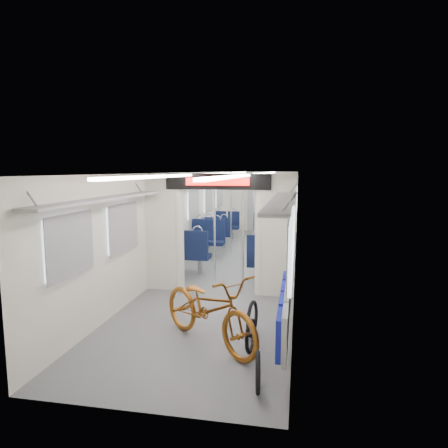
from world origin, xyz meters
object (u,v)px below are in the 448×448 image
object	(u,v)px
bicycle	(209,308)
bike_hoop_a	(258,375)
seat_bay_far_left	(222,227)
stanchion_far_right	(254,213)
stanchion_near_left	(215,227)
flip_bench	(285,309)
seat_bay_far_right	(280,227)
bike_hoop_b	(251,338)
seat_bay_near_right	(273,248)
stanchion_near_right	(243,231)
stanchion_far_left	(231,214)
seat_bay_near_left	(199,242)
bike_hoop_c	(252,320)

from	to	relation	value
bicycle	bike_hoop_a	size ratio (longest dim) A/B	4.26
seat_bay_far_left	stanchion_far_right	bearing A→B (deg)	-48.42
bike_hoop_a	seat_bay_far_left	distance (m)	8.88
stanchion_near_left	stanchion_far_right	xyz separation A→B (m)	(0.50, 3.05, 0.00)
bike_hoop_a	flip_bench	bearing A→B (deg)	76.78
bike_hoop_a	seat_bay_far_right	size ratio (longest dim) A/B	0.24
bike_hoop_b	seat_bay_near_right	bearing A→B (deg)	89.85
stanchion_near_right	stanchion_far_left	distance (m)	3.23
seat_bay_near_right	seat_bay_near_left	bearing A→B (deg)	168.07
seat_bay_far_left	stanchion_near_left	size ratio (longest dim) A/B	0.83
stanchion_near_left	bike_hoop_c	bearing A→B (deg)	-67.99
bike_hoop_c	seat_bay_near_right	world-z (taller)	seat_bay_near_right
bike_hoop_c	stanchion_near_left	distance (m)	3.16
bicycle	seat_bay_far_left	world-z (taller)	seat_bay_far_left
bike_hoop_a	seat_bay_near_left	size ratio (longest dim) A/B	0.21
bike_hoop_b	seat_bay_far_left	world-z (taller)	seat_bay_far_left
stanchion_near_left	seat_bay_near_left	bearing A→B (deg)	117.17
bike_hoop_b	seat_bay_near_left	bearing A→B (deg)	111.78
seat_bay_near_left	stanchion_far_right	world-z (taller)	stanchion_far_right
seat_bay_far_left	stanchion_near_left	bearing A→B (deg)	-81.14
bicycle	seat_bay_near_right	world-z (taller)	seat_bay_near_right
stanchion_near_right	stanchion_far_left	bearing A→B (deg)	103.80
bike_hoop_a	stanchion_near_right	distance (m)	4.00
bicycle	stanchion_near_right	distance (m)	2.83
bike_hoop_c	stanchion_near_right	size ratio (longest dim) A/B	0.23
flip_bench	seat_bay_near_left	bearing A→B (deg)	116.76
stanchion_far_right	stanchion_near_left	bearing A→B (deg)	-99.39
bike_hoop_c	seat_bay_near_right	bearing A→B (deg)	89.24
stanchion_far_left	seat_bay_far_right	bearing A→B (deg)	57.04
stanchion_near_right	seat_bay_near_left	bearing A→B (deg)	127.69
seat_bay_far_right	stanchion_far_right	xyz separation A→B (m)	(-0.68, -1.66, 0.62)
bicycle	seat_bay_near_right	distance (m)	4.15
flip_bench	stanchion_far_left	distance (m)	6.19
seat_bay_near_left	seat_bay_far_right	bearing A→B (deg)	61.02
stanchion_near_right	stanchion_far_left	xyz separation A→B (m)	(-0.77, 3.14, 0.00)
bicycle	bike_hoop_b	distance (m)	0.68
seat_bay_far_left	stanchion_near_right	xyz separation A→B (m)	(1.35, -4.81, 0.63)
bicycle	flip_bench	distance (m)	1.02
stanchion_far_right	seat_bay_far_left	bearing A→B (deg)	131.58
bicycle	seat_bay_near_right	xyz separation A→B (m)	(0.60, 4.11, 0.05)
bicycle	flip_bench	world-z (taller)	bicycle
seat_bay_far_left	stanchion_far_left	world-z (taller)	stanchion_far_left
stanchion_far_left	seat_bay_near_left	bearing A→B (deg)	-112.69
flip_bench	stanchion_far_right	xyz separation A→B (m)	(-1.10, 6.26, 0.57)
seat_bay_near_left	stanchion_near_left	world-z (taller)	stanchion_near_left
flip_bench	bike_hoop_b	world-z (taller)	flip_bench
seat_bay_near_right	stanchion_far_right	bearing A→B (deg)	107.87
bicycle	stanchion_near_left	distance (m)	3.29
seat_bay_far_left	stanchion_far_left	xyz separation A→B (m)	(0.58, -1.67, 0.63)
bike_hoop_c	bike_hoop_a	bearing A→B (deg)	-81.08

